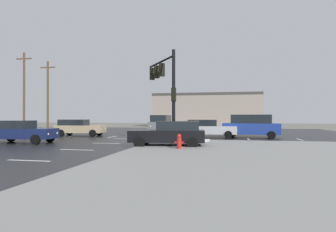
{
  "coord_description": "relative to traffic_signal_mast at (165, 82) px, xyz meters",
  "views": [
    {
      "loc": [
        8.08,
        -24.67,
        1.86
      ],
      "look_at": [
        1.9,
        6.52,
        1.95
      ],
      "focal_mm": 30.67,
      "sensor_mm": 36.0,
      "label": 1
    }
  ],
  "objects": [
    {
      "name": "suv_blue",
      "position": [
        6.44,
        5.96,
        -3.29
      ],
      "size": [
        4.97,
        2.54,
        2.03
      ],
      "rotation": [
        0.0,
        0.0,
        3.04
      ],
      "color": "navy",
      "rests_on": "road_asphalt"
    },
    {
      "name": "ground_plane",
      "position": [
        -3.9,
        4.65,
        -4.38
      ],
      "size": [
        120.0,
        120.0,
        0.0
      ],
      "primitive_type": "plane",
      "color": "slate"
    },
    {
      "name": "utility_pole_far",
      "position": [
        -21.46,
        12.91,
        0.96
      ],
      "size": [
        2.2,
        0.28,
        10.23
      ],
      "color": "brown",
      "rests_on": "ground_plane"
    },
    {
      "name": "lane_markings",
      "position": [
        -2.69,
        3.27,
        -4.36
      ],
      "size": [
        36.15,
        36.15,
        0.01
      ],
      "color": "silver",
      "rests_on": "road_asphalt"
    },
    {
      "name": "strip_building_background",
      "position": [
        0.9,
        34.62,
        -1.3
      ],
      "size": [
        19.48,
        8.0,
        6.16
      ],
      "color": "gray",
      "rests_on": "ground_plane"
    },
    {
      "name": "snow_strip_curbside",
      "position": [
        1.1,
        0.65,
        -4.21
      ],
      "size": [
        4.0,
        1.6,
        0.06
      ],
      "primitive_type": "cube",
      "color": "white",
      "rests_on": "sidewalk_corner"
    },
    {
      "name": "sedan_silver",
      "position": [
        2.77,
        5.52,
        -3.53
      ],
      "size": [
        4.54,
        2.02,
        1.58
      ],
      "rotation": [
        0.0,
        0.0,
        -0.0
      ],
      "color": "#B7BABF",
      "rests_on": "road_asphalt"
    },
    {
      "name": "fire_hydrant",
      "position": [
        1.75,
        -4.66,
        -3.85
      ],
      "size": [
        0.48,
        0.26,
        0.79
      ],
      "color": "red",
      "rests_on": "sidewalk_corner"
    },
    {
      "name": "suv_grey",
      "position": [
        -3.02,
        12.28,
        -3.29
      ],
      "size": [
        2.17,
        4.84,
        2.03
      ],
      "rotation": [
        0.0,
        0.0,
        -1.57
      ],
      "color": "slate",
      "rests_on": "road_asphalt"
    },
    {
      "name": "sedan_navy",
      "position": [
        -9.9,
        -2.31,
        -3.53
      ],
      "size": [
        4.63,
        2.27,
        1.58
      ],
      "rotation": [
        0.0,
        0.0,
        0.07
      ],
      "color": "#141E47",
      "rests_on": "road_asphalt"
    },
    {
      "name": "road_asphalt",
      "position": [
        -3.9,
        4.65,
        -4.37
      ],
      "size": [
        44.0,
        44.0,
        0.02
      ],
      "primitive_type": "cube",
      "color": "#232326",
      "rests_on": "ground_plane"
    },
    {
      "name": "traffic_signal_mast",
      "position": [
        0.0,
        0.0,
        0.0
      ],
      "size": [
        2.82,
        4.12,
        6.19
      ],
      "rotation": [
        0.0,
        0.0,
        2.16
      ],
      "color": "black",
      "rests_on": "sidewalk_corner"
    },
    {
      "name": "utility_pole_distant",
      "position": [
        -19.44,
        15.02,
        0.53
      ],
      "size": [
        2.2,
        0.28,
        9.39
      ],
      "color": "brown",
      "rests_on": "ground_plane"
    },
    {
      "name": "sedan_tan",
      "position": [
        -9.5,
        5.17,
        -3.53
      ],
      "size": [
        4.65,
        2.35,
        1.58
      ],
      "rotation": [
        0.0,
        0.0,
        0.09
      ],
      "color": "tan",
      "rests_on": "road_asphalt"
    },
    {
      "name": "sidewalk_corner",
      "position": [
        8.1,
        -7.35,
        -4.31
      ],
      "size": [
        18.0,
        18.0,
        0.14
      ],
      "primitive_type": "cube",
      "color": "gray",
      "rests_on": "ground_plane"
    },
    {
      "name": "sedan_black",
      "position": [
        0.92,
        -2.97,
        -3.53
      ],
      "size": [
        4.68,
        2.42,
        1.58
      ],
      "rotation": [
        0.0,
        0.0,
        3.25
      ],
      "color": "black",
      "rests_on": "road_asphalt"
    }
  ]
}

